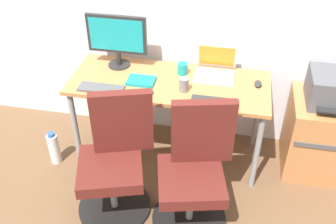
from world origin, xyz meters
TOP-DOWN VIEW (x-y plane):
  - ground_plane at (0.00, 0.00)m, footprint 5.28×5.28m
  - desk at (0.00, 0.00)m, footprint 1.54×0.61m
  - office_chair_left at (-0.26, -0.63)m, footprint 0.55×0.55m
  - office_chair_right at (0.30, -0.63)m, footprint 0.54×0.54m
  - side_cabinet at (1.23, 0.09)m, footprint 0.54×0.53m
  - printer at (1.23, 0.09)m, footprint 0.38×0.40m
  - water_bottle_on_floor at (-0.93, -0.30)m, footprint 0.09×0.09m
  - desktop_monitor at (-0.45, 0.16)m, footprint 0.48×0.18m
  - open_laptop at (0.33, 0.18)m, footprint 0.31×0.27m
  - keyboard_by_monitor at (-0.48, -0.21)m, footprint 0.34×0.12m
  - keyboard_by_laptop at (0.37, -0.23)m, footprint 0.34×0.12m
  - mouse_by_monitor at (-0.11, -0.20)m, footprint 0.06×0.10m
  - mouse_by_laptop at (0.67, 0.07)m, footprint 0.06×0.10m
  - coffee_mug at (0.08, 0.13)m, footprint 0.08×0.08m
  - pen_cup at (0.13, -0.11)m, footprint 0.07×0.07m
  - notebook at (-0.21, -0.05)m, footprint 0.21×0.15m

SIDE VIEW (x-z plane):
  - ground_plane at x=0.00m, z-range 0.00..0.00m
  - water_bottle_on_floor at x=-0.93m, z-range -0.01..0.30m
  - side_cabinet at x=1.23m, z-range 0.00..0.65m
  - office_chair_left at x=-0.26m, z-range -0.05..0.89m
  - office_chair_right at x=0.30m, z-range -0.05..0.89m
  - desk at x=0.00m, z-range 0.29..1.03m
  - keyboard_by_monitor at x=-0.48m, z-range 0.74..0.76m
  - keyboard_by_laptop at x=0.37m, z-range 0.74..0.76m
  - notebook at x=-0.21m, z-range 0.74..0.77m
  - mouse_by_monitor at x=-0.11m, z-range 0.74..0.77m
  - mouse_by_laptop at x=0.67m, z-range 0.74..0.77m
  - printer at x=1.23m, z-range 0.65..0.89m
  - coffee_mug at x=0.08m, z-range 0.74..0.83m
  - pen_cup at x=0.13m, z-range 0.74..0.84m
  - open_laptop at x=0.33m, z-range 0.68..0.91m
  - desktop_monitor at x=-0.45m, z-range 0.77..1.21m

